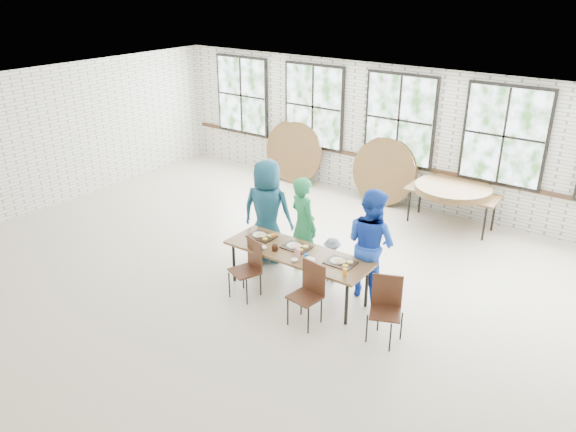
% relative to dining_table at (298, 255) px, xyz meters
% --- Properties ---
extents(room, '(12.00, 12.00, 12.00)m').
position_rel_dining_table_xyz_m(room, '(-0.53, 4.51, 1.14)').
color(room, beige).
rests_on(room, ground).
extents(dining_table, '(2.41, 0.82, 0.74)m').
position_rel_dining_table_xyz_m(dining_table, '(0.00, 0.00, 0.00)').
color(dining_table, brown).
rests_on(dining_table, ground).
extents(chair_near_left, '(0.54, 0.53, 0.95)m').
position_rel_dining_table_xyz_m(chair_near_left, '(-0.58, -0.48, -0.13)').
color(chair_near_left, '#452517').
rests_on(chair_near_left, ground).
extents(chair_near_right, '(0.47, 0.46, 0.95)m').
position_rel_dining_table_xyz_m(chair_near_right, '(0.60, -0.55, -0.13)').
color(chair_near_right, '#452517').
rests_on(chair_near_right, ground).
extents(chair_spare, '(0.55, 0.54, 0.95)m').
position_rel_dining_table_xyz_m(chair_spare, '(1.68, -0.25, -0.13)').
color(chair_spare, '#452517').
rests_on(chair_spare, ground).
extents(adult_teal, '(1.04, 0.83, 1.86)m').
position_rel_dining_table_xyz_m(adult_teal, '(-1.11, 0.65, 0.24)').
color(adult_teal, '#1C516B').
rests_on(adult_teal, ground).
extents(adult_green, '(0.74, 0.63, 1.72)m').
position_rel_dining_table_xyz_m(adult_green, '(-0.34, 0.65, 0.17)').
color(adult_green, '#23834B').
rests_on(adult_green, ground).
extents(toddler, '(0.55, 0.36, 0.79)m').
position_rel_dining_table_xyz_m(toddler, '(0.24, 0.65, -0.29)').
color(toddler, '#14253F').
rests_on(toddler, ground).
extents(adult_blue, '(1.03, 0.89, 1.80)m').
position_rel_dining_table_xyz_m(adult_blue, '(0.93, 0.65, 0.21)').
color(adult_blue, blue).
rests_on(adult_blue, ground).
extents(storage_table, '(1.83, 0.82, 0.74)m').
position_rel_dining_table_xyz_m(storage_table, '(0.98, 3.97, -0.00)').
color(storage_table, brown).
rests_on(storage_table, ground).
extents(tabletop_clutter, '(2.02, 0.61, 0.11)m').
position_rel_dining_table_xyz_m(tabletop_clutter, '(0.06, -0.04, 0.08)').
color(tabletop_clutter, black).
rests_on(tabletop_clutter, dining_table).
extents(round_tops_stacked, '(1.50, 1.50, 0.13)m').
position_rel_dining_table_xyz_m(round_tops_stacked, '(0.98, 3.97, 0.12)').
color(round_tops_stacked, brown).
rests_on(round_tops_stacked, storage_table).
extents(round_tops_leaning, '(4.06, 0.44, 1.48)m').
position_rel_dining_table_xyz_m(round_tops_leaning, '(-1.94, 4.31, 0.05)').
color(round_tops_leaning, brown).
rests_on(round_tops_leaning, ground).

